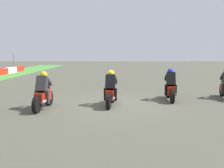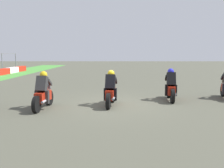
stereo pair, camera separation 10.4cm
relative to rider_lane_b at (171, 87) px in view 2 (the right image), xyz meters
name	(u,v)px [view 2 (the right image)]	position (x,y,z in m)	size (l,w,h in m)	color
ground_plane	(113,104)	(-0.91, 2.72, -0.62)	(120.00, 120.00, 0.00)	#4E4F40
rider_lane_b	(171,87)	(0.00, 0.00, 0.00)	(2.04, 0.57, 1.51)	black
rider_lane_c	(111,91)	(-1.18, 2.82, 0.00)	(2.04, 0.58, 1.51)	black
rider_lane_d	(43,93)	(-1.82, 5.52, 0.00)	(2.04, 0.55, 1.51)	black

